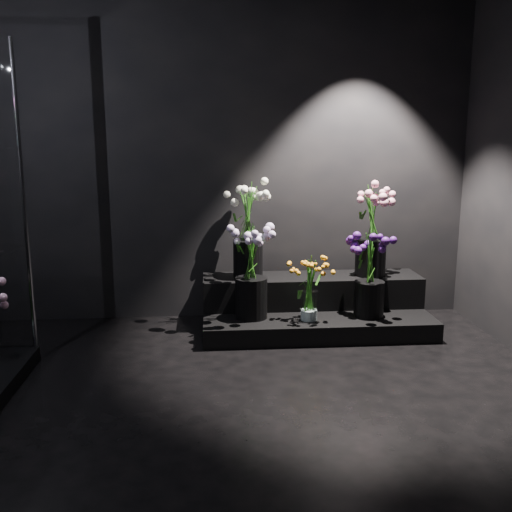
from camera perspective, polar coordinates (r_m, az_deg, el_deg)
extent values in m
plane|color=black|center=(3.20, -0.69, -16.74)|extent=(4.00, 4.00, 0.00)
plane|color=black|center=(4.81, -2.41, 10.23)|extent=(4.00, 0.00, 4.00)
plane|color=black|center=(0.84, 8.64, 3.19)|extent=(4.00, 0.00, 4.00)
cube|color=black|center=(4.66, 5.96, -6.45)|extent=(1.80, 0.80, 0.15)
cube|color=black|center=(4.80, 5.57, -3.43)|extent=(1.80, 0.40, 0.25)
cylinder|color=white|center=(4.39, 5.33, -4.94)|extent=(0.14, 0.14, 0.24)
cylinder|color=black|center=(4.43, -0.48, -4.20)|extent=(0.25, 0.25, 0.32)
cylinder|color=black|center=(4.56, 11.23, -4.21)|extent=(0.23, 0.23, 0.28)
cylinder|color=black|center=(4.64, -0.81, -0.29)|extent=(0.24, 0.24, 0.32)
cylinder|color=black|center=(4.82, 11.37, -0.13)|extent=(0.25, 0.25, 0.31)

